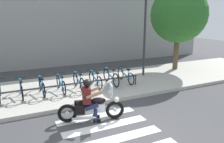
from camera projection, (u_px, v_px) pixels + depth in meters
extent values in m
plane|color=#424244|center=(133.00, 135.00, 6.37)|extent=(48.00, 48.00, 0.00)
cube|color=#B7B2A8|center=(84.00, 87.00, 10.41)|extent=(24.00, 4.40, 0.15)
cube|color=white|center=(117.00, 139.00, 6.16)|extent=(2.80, 0.40, 0.01)
cube|color=white|center=(106.00, 126.00, 6.86)|extent=(2.80, 0.40, 0.01)
cube|color=white|center=(97.00, 116.00, 7.56)|extent=(2.80, 0.40, 0.01)
torus|color=black|center=(115.00, 110.00, 7.31)|extent=(0.63, 0.27, 0.63)
cylinder|color=silver|center=(115.00, 110.00, 7.31)|extent=(0.13, 0.13, 0.11)
torus|color=black|center=(67.00, 113.00, 7.04)|extent=(0.63, 0.27, 0.63)
cylinder|color=silver|center=(67.00, 113.00, 7.04)|extent=(0.13, 0.13, 0.11)
cube|color=silver|center=(91.00, 108.00, 7.14)|extent=(0.91, 0.49, 0.28)
ellipsoid|color=black|center=(98.00, 101.00, 7.12)|extent=(0.57, 0.41, 0.22)
cube|color=black|center=(85.00, 104.00, 7.06)|extent=(0.61, 0.42, 0.10)
cube|color=black|center=(79.00, 105.00, 7.27)|extent=(0.34, 0.20, 0.28)
cube|color=black|center=(80.00, 110.00, 6.85)|extent=(0.34, 0.20, 0.28)
cylinder|color=silver|center=(110.00, 94.00, 7.14)|extent=(0.19, 0.61, 0.03)
sphere|color=white|center=(116.00, 100.00, 7.22)|extent=(0.18, 0.18, 0.18)
cube|color=silver|center=(111.00, 89.00, 7.10)|extent=(0.14, 0.40, 0.32)
cylinder|color=silver|center=(84.00, 118.00, 6.99)|extent=(0.77, 0.28, 0.08)
cube|color=#591919|center=(86.00, 95.00, 7.00)|extent=(0.36, 0.45, 0.52)
sphere|color=black|center=(87.00, 83.00, 6.91)|extent=(0.26, 0.26, 0.26)
cylinder|color=#9E7051|center=(93.00, 90.00, 7.23)|extent=(0.52, 0.22, 0.26)
cylinder|color=#9E7051|center=(94.00, 95.00, 6.81)|extent=(0.52, 0.22, 0.26)
cylinder|color=#1E284C|center=(91.00, 103.00, 7.27)|extent=(0.46, 0.25, 0.24)
cylinder|color=#1E284C|center=(95.00, 112.00, 7.37)|extent=(0.11, 0.11, 0.46)
cube|color=black|center=(96.00, 117.00, 7.42)|extent=(0.26, 0.16, 0.08)
cylinder|color=#1E284C|center=(92.00, 107.00, 6.96)|extent=(0.46, 0.25, 0.24)
cylinder|color=#1E284C|center=(96.00, 116.00, 7.06)|extent=(0.11, 0.11, 0.46)
cube|color=black|center=(97.00, 121.00, 7.12)|extent=(0.26, 0.16, 0.08)
torus|color=black|center=(0.00, 88.00, 8.96)|extent=(0.06, 0.64, 0.64)
torus|color=black|center=(21.00, 86.00, 9.28)|extent=(0.06, 0.61, 0.61)
torus|color=black|center=(22.00, 93.00, 8.43)|extent=(0.06, 0.61, 0.61)
cylinder|color=blue|center=(21.00, 88.00, 8.84)|extent=(0.07, 0.87, 0.24)
cylinder|color=blue|center=(21.00, 86.00, 8.59)|extent=(0.04, 0.04, 0.37)
cube|color=black|center=(21.00, 82.00, 8.54)|extent=(0.10, 0.20, 0.06)
cylinder|color=black|center=(20.00, 78.00, 9.09)|extent=(0.48, 0.03, 0.03)
cube|color=blue|center=(20.00, 79.00, 9.20)|extent=(0.08, 0.28, 0.04)
torus|color=black|center=(40.00, 83.00, 9.63)|extent=(0.06, 0.63, 0.63)
torus|color=black|center=(44.00, 90.00, 8.74)|extent=(0.06, 0.63, 0.63)
cylinder|color=blue|center=(42.00, 85.00, 9.17)|extent=(0.07, 0.91, 0.25)
cylinder|color=blue|center=(42.00, 83.00, 8.91)|extent=(0.04, 0.04, 0.38)
cube|color=black|center=(42.00, 79.00, 8.86)|extent=(0.10, 0.20, 0.06)
cylinder|color=black|center=(40.00, 75.00, 9.43)|extent=(0.48, 0.03, 0.03)
cube|color=blue|center=(40.00, 76.00, 9.54)|extent=(0.08, 0.28, 0.04)
torus|color=black|center=(58.00, 81.00, 9.99)|extent=(0.06, 0.61, 0.61)
torus|color=black|center=(64.00, 88.00, 9.04)|extent=(0.06, 0.61, 0.61)
cylinder|color=blue|center=(61.00, 83.00, 9.50)|extent=(0.07, 0.97, 0.26)
cylinder|color=blue|center=(62.00, 81.00, 9.22)|extent=(0.04, 0.04, 0.37)
cube|color=black|center=(62.00, 77.00, 9.18)|extent=(0.10, 0.20, 0.06)
cylinder|color=black|center=(58.00, 73.00, 9.79)|extent=(0.48, 0.03, 0.03)
cube|color=blue|center=(58.00, 74.00, 9.91)|extent=(0.08, 0.28, 0.04)
torus|color=black|center=(75.00, 79.00, 10.29)|extent=(0.06, 0.64, 0.64)
torus|color=black|center=(82.00, 85.00, 9.40)|extent=(0.06, 0.64, 0.64)
cylinder|color=blue|center=(79.00, 80.00, 9.83)|extent=(0.07, 0.91, 0.25)
cylinder|color=blue|center=(80.00, 78.00, 9.56)|extent=(0.04, 0.04, 0.39)
cube|color=black|center=(80.00, 74.00, 9.51)|extent=(0.10, 0.20, 0.06)
cylinder|color=black|center=(76.00, 71.00, 10.09)|extent=(0.48, 0.03, 0.03)
cube|color=blue|center=(75.00, 72.00, 10.20)|extent=(0.08, 0.28, 0.04)
torus|color=black|center=(92.00, 77.00, 10.62)|extent=(0.06, 0.62, 0.61)
torus|color=black|center=(100.00, 83.00, 9.73)|extent=(0.06, 0.62, 0.61)
cylinder|color=blue|center=(95.00, 79.00, 10.16)|extent=(0.07, 0.91, 0.25)
cylinder|color=blue|center=(97.00, 77.00, 9.90)|extent=(0.04, 0.04, 0.38)
cube|color=black|center=(97.00, 73.00, 9.85)|extent=(0.10, 0.20, 0.06)
cylinder|color=black|center=(92.00, 70.00, 10.43)|extent=(0.48, 0.03, 0.03)
cube|color=blue|center=(91.00, 71.00, 10.54)|extent=(0.08, 0.28, 0.04)
torus|color=black|center=(106.00, 75.00, 10.97)|extent=(0.06, 0.67, 0.66)
torus|color=black|center=(116.00, 80.00, 10.03)|extent=(0.06, 0.67, 0.66)
cylinder|color=blue|center=(111.00, 76.00, 10.48)|extent=(0.07, 0.96, 0.26)
cylinder|color=blue|center=(113.00, 74.00, 10.21)|extent=(0.04, 0.04, 0.41)
cube|color=black|center=(113.00, 70.00, 10.16)|extent=(0.10, 0.20, 0.06)
cylinder|color=black|center=(107.00, 67.00, 10.76)|extent=(0.48, 0.03, 0.03)
cube|color=blue|center=(106.00, 68.00, 10.88)|extent=(0.08, 0.28, 0.04)
torus|color=black|center=(121.00, 74.00, 11.30)|extent=(0.06, 0.60, 0.60)
torus|color=black|center=(131.00, 79.00, 10.38)|extent=(0.06, 0.60, 0.60)
cylinder|color=blue|center=(126.00, 75.00, 10.82)|extent=(0.07, 0.95, 0.26)
cylinder|color=blue|center=(128.00, 73.00, 10.55)|extent=(0.04, 0.04, 0.37)
cube|color=black|center=(128.00, 70.00, 10.51)|extent=(0.10, 0.20, 0.06)
cylinder|color=black|center=(122.00, 67.00, 11.11)|extent=(0.48, 0.03, 0.03)
cube|color=blue|center=(121.00, 68.00, 11.22)|extent=(0.08, 0.28, 0.04)
cylinder|color=#333338|center=(73.00, 84.00, 9.16)|extent=(6.22, 0.07, 0.07)
cylinder|color=#333338|center=(136.00, 80.00, 10.48)|extent=(0.06, 0.06, 0.45)
cylinder|color=#2D2D33|center=(145.00, 38.00, 11.71)|extent=(0.12, 0.12, 4.47)
cylinder|color=brown|center=(176.00, 53.00, 13.40)|extent=(0.31, 0.31, 2.28)
sphere|color=#2D6B28|center=(179.00, 15.00, 12.83)|extent=(3.32, 3.32, 3.32)
cube|color=gray|center=(56.00, 20.00, 14.65)|extent=(24.00, 1.20, 6.24)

